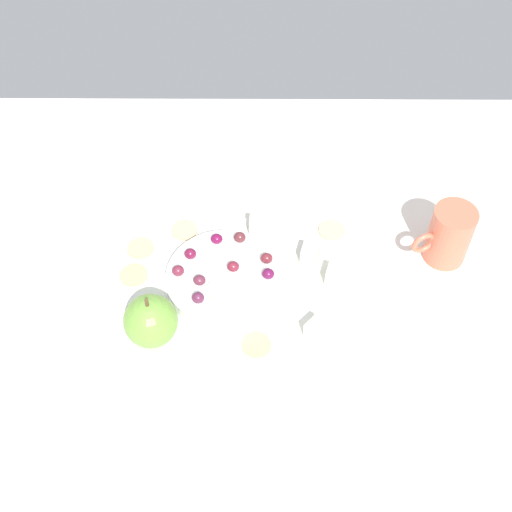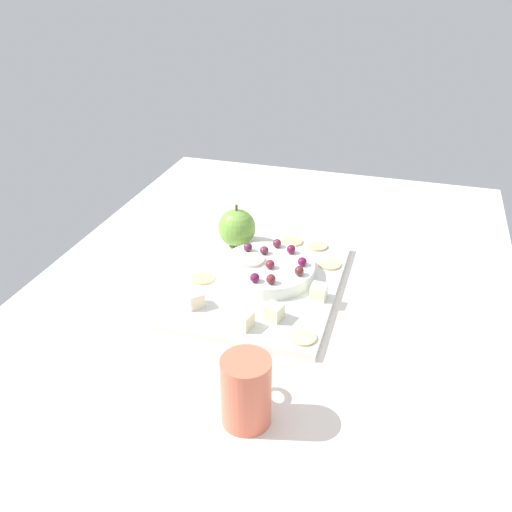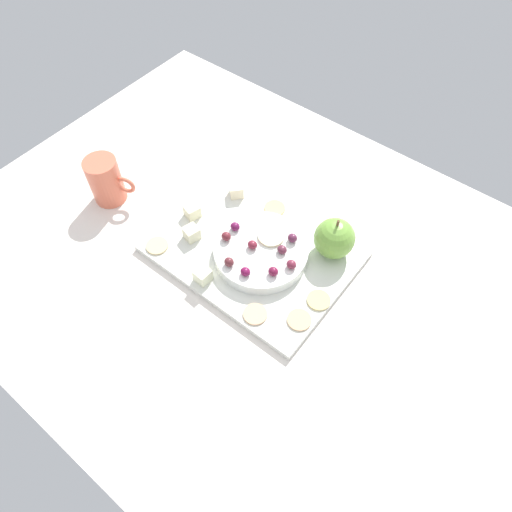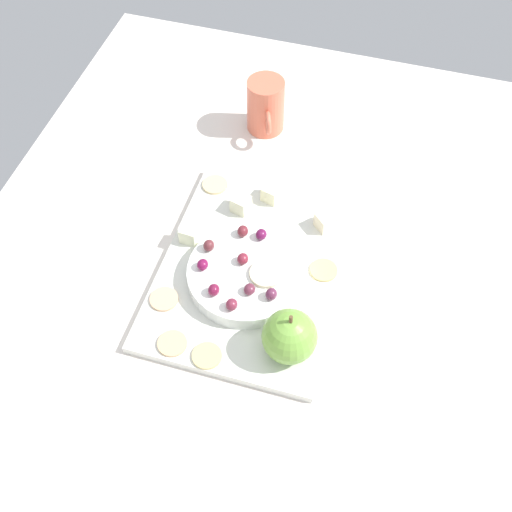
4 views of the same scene
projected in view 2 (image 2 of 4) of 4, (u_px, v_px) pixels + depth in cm
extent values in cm
cube|color=silver|center=(274.00, 292.00, 105.07)|extent=(118.63, 86.90, 4.21)
cube|color=silver|center=(262.00, 284.00, 102.42)|extent=(36.27, 27.16, 1.33)
cylinder|color=white|center=(267.00, 269.00, 103.28)|extent=(17.46, 17.46, 2.39)
sphere|color=#72AA3F|center=(237.00, 228.00, 112.38)|extent=(7.59, 7.59, 7.59)
cylinder|color=brown|center=(236.00, 208.00, 110.23)|extent=(0.50, 0.50, 1.20)
cube|color=#F9E5BD|center=(195.00, 299.00, 94.32)|extent=(3.73, 3.73, 2.64)
cube|color=#F4EDBF|center=(243.00, 320.00, 89.12)|extent=(3.26, 3.26, 2.64)
cube|color=beige|center=(274.00, 312.00, 91.10)|extent=(3.23, 3.23, 2.64)
cube|color=#EDF0C5|center=(319.00, 292.00, 96.36)|extent=(2.81, 2.81, 2.64)
cylinder|color=#DEB383|center=(317.00, 246.00, 113.21)|extent=(4.17, 4.17, 0.40)
cylinder|color=#E5B489|center=(330.00, 264.00, 106.76)|extent=(4.17, 4.17, 0.40)
cylinder|color=#E4C57C|center=(204.00, 278.00, 102.35)|extent=(4.17, 4.17, 0.40)
cylinder|color=#D4C17E|center=(293.00, 242.00, 114.86)|extent=(4.17, 4.17, 0.40)
cylinder|color=beige|center=(303.00, 337.00, 87.08)|extent=(4.17, 4.17, 0.40)
ellipsoid|color=#621542|center=(255.00, 278.00, 96.92)|extent=(1.83, 1.65, 1.56)
ellipsoid|color=maroon|center=(271.00, 279.00, 96.37)|extent=(1.83, 1.65, 1.70)
ellipsoid|color=maroon|center=(291.00, 249.00, 105.70)|extent=(1.83, 1.65, 1.68)
ellipsoid|color=maroon|center=(302.00, 262.00, 101.80)|extent=(1.83, 1.65, 1.53)
ellipsoid|color=#5F2643|center=(248.00, 247.00, 106.35)|extent=(1.83, 1.65, 1.72)
ellipsoid|color=maroon|center=(299.00, 271.00, 98.75)|extent=(1.83, 1.65, 1.72)
ellipsoid|color=maroon|center=(277.00, 243.00, 107.85)|extent=(1.83, 1.65, 1.63)
ellipsoid|color=#64293B|center=(264.00, 250.00, 105.60)|extent=(1.83, 1.65, 1.47)
ellipsoid|color=maroon|center=(270.00, 264.00, 100.91)|extent=(1.83, 1.65, 1.57)
cylinder|color=beige|center=(251.00, 261.00, 103.02)|extent=(4.92, 4.92, 0.60)
cylinder|color=#E16B4F|center=(246.00, 391.00, 71.80)|extent=(6.58, 6.58, 9.93)
torus|color=#E16B4F|center=(244.00, 368.00, 75.70)|extent=(4.02, 2.20, 4.00)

